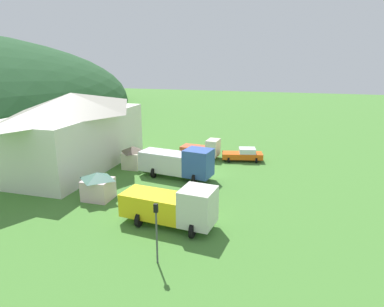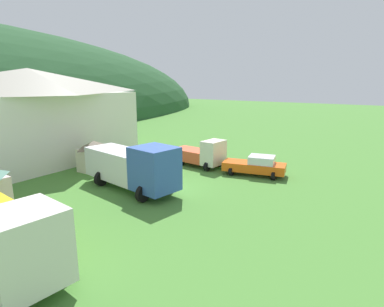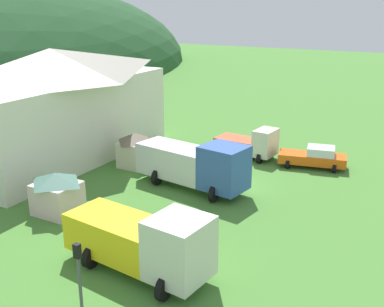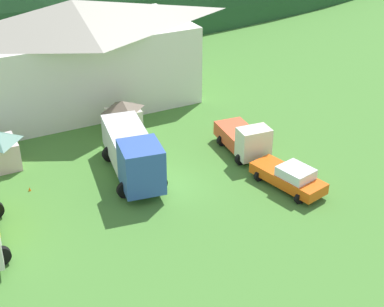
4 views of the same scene
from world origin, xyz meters
name	(u,v)px [view 1 (image 1 of 4)]	position (x,y,z in m)	size (l,w,h in m)	color
ground_plane	(202,175)	(0.00, 0.00, 0.00)	(200.00, 200.00, 0.00)	#477F33
depot_building	(74,129)	(-0.74, 15.32, 4.51)	(19.75, 9.67, 8.74)	white
play_shed_cream	(133,157)	(0.40, 8.44, 1.37)	(2.49, 2.21, 2.65)	beige
play_shed_pink	(98,185)	(-8.82, 7.57, 1.33)	(2.42, 2.67, 2.59)	beige
flatbed_truck_yellow	(174,206)	(-11.76, -0.72, 1.68)	(3.81, 7.62, 3.34)	silver
box_truck_blue	(179,162)	(-1.39, 2.18, 1.78)	(3.98, 8.35, 3.43)	#3356AD
light_truck_cream	(204,149)	(6.71, 1.47, 1.17)	(2.93, 5.12, 2.53)	beige
service_pickup_orange	(243,154)	(6.77, -3.70, 0.83)	(2.99, 5.31, 1.66)	#EE5B13
traffic_light_west	(156,227)	(-16.69, -1.30, 2.50)	(0.20, 0.32, 4.06)	#4C4C51
traffic_cone_near_pickup	(142,200)	(-7.91, 3.63, 0.00)	(0.36, 0.36, 0.52)	orange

